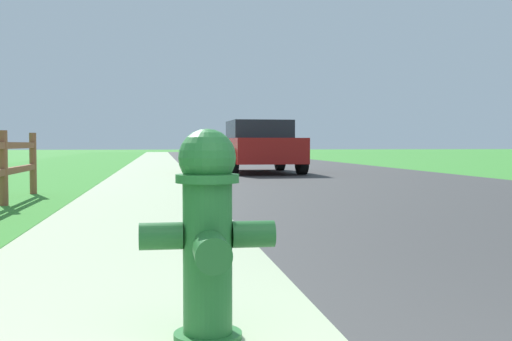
% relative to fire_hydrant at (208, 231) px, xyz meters
% --- Properties ---
extents(ground_plane, '(120.00, 120.00, 0.00)m').
position_rel_fire_hydrant_xyz_m(ground_plane, '(0.57, 23.28, -0.46)').
color(ground_plane, '#3C8E33').
extents(road_asphalt, '(7.00, 66.00, 0.01)m').
position_rel_fire_hydrant_xyz_m(road_asphalt, '(4.07, 25.28, -0.46)').
color(road_asphalt, '#3D3D3D').
rests_on(road_asphalt, ground).
extents(curb_concrete, '(6.00, 66.00, 0.01)m').
position_rel_fire_hydrant_xyz_m(curb_concrete, '(-2.43, 25.28, -0.46)').
color(curb_concrete, '#A6B78F').
rests_on(curb_concrete, ground).
extents(grass_verge, '(5.00, 66.00, 0.00)m').
position_rel_fire_hydrant_xyz_m(grass_verge, '(-3.93, 25.28, -0.46)').
color(grass_verge, '#3C8E33').
rests_on(grass_verge, ground).
extents(fire_hydrant, '(0.56, 0.46, 0.88)m').
position_rel_fire_hydrant_xyz_m(fire_hydrant, '(0.00, 0.00, 0.00)').
color(fire_hydrant, '#287233').
rests_on(fire_hydrant, ground).
extents(parked_suv_red, '(2.16, 4.33, 1.46)m').
position_rel_fire_hydrant_xyz_m(parked_suv_red, '(2.56, 14.88, 0.28)').
color(parked_suv_red, maroon).
rests_on(parked_suv_red, ground).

